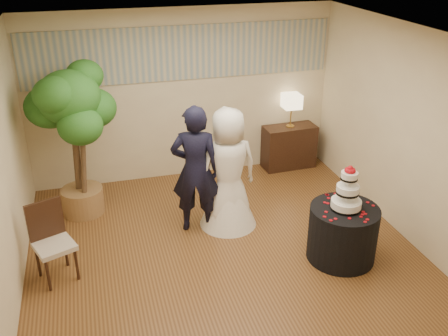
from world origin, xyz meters
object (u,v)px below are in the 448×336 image
object	(u,v)px
table_lamp	(291,111)
side_chair	(54,244)
groom	(196,170)
console	(289,147)
bride	(228,169)
wedding_cake	(348,188)
cake_table	(342,233)
ficus_tree	(75,142)

from	to	relation	value
table_lamp	side_chair	distance (m)	4.52
groom	side_chair	bearing A→B (deg)	36.18
console	side_chair	xyz separation A→B (m)	(-3.90, -2.21, 0.11)
console	side_chair	bearing A→B (deg)	-152.90
groom	side_chair	world-z (taller)	groom
bride	side_chair	xyz separation A→B (m)	(-2.33, -0.64, -0.38)
side_chair	console	bearing A→B (deg)	7.77
table_lamp	side_chair	bearing A→B (deg)	-150.45
bride	wedding_cake	xyz separation A→B (m)	(1.17, -1.18, 0.14)
wedding_cake	side_chair	world-z (taller)	wedding_cake
bride	cake_table	world-z (taller)	bride
cake_table	side_chair	world-z (taller)	side_chair
wedding_cake	ficus_tree	size ratio (longest dim) A/B	0.26
cake_table	wedding_cake	distance (m)	0.66
groom	console	size ratio (longest dim) A/B	2.00
ficus_tree	wedding_cake	bearing A→B (deg)	-33.25
bride	table_lamp	size ratio (longest dim) A/B	3.01
groom	cake_table	world-z (taller)	groom
table_lamp	side_chair	size ratio (longest dim) A/B	0.59
wedding_cake	ficus_tree	world-z (taller)	ficus_tree
cake_table	ficus_tree	size ratio (longest dim) A/B	0.38
cake_table	side_chair	bearing A→B (deg)	171.23
table_lamp	cake_table	bearing A→B (deg)	-98.29
groom	console	bearing A→B (deg)	-125.25
groom	table_lamp	world-z (taller)	groom
console	ficus_tree	distance (m)	3.71
groom	table_lamp	size ratio (longest dim) A/B	3.15
console	cake_table	bearing A→B (deg)	-100.74
cake_table	groom	bearing A→B (deg)	143.91
groom	ficus_tree	bearing A→B (deg)	-12.92
groom	bride	bearing A→B (deg)	-163.23
cake_table	ficus_tree	distance (m)	3.87
bride	side_chair	bearing A→B (deg)	8.43
wedding_cake	bride	bearing A→B (deg)	134.66
bride	table_lamp	world-z (taller)	bride
table_lamp	side_chair	world-z (taller)	table_lamp
groom	cake_table	xyz separation A→B (m)	(1.63, -1.19, -0.55)
ficus_tree	cake_table	bearing A→B (deg)	-33.25
bride	console	bearing A→B (deg)	-142.10
side_chair	bride	bearing A→B (deg)	-6.32
groom	table_lamp	distance (m)	2.57
bride	wedding_cake	size ratio (longest dim) A/B	2.97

